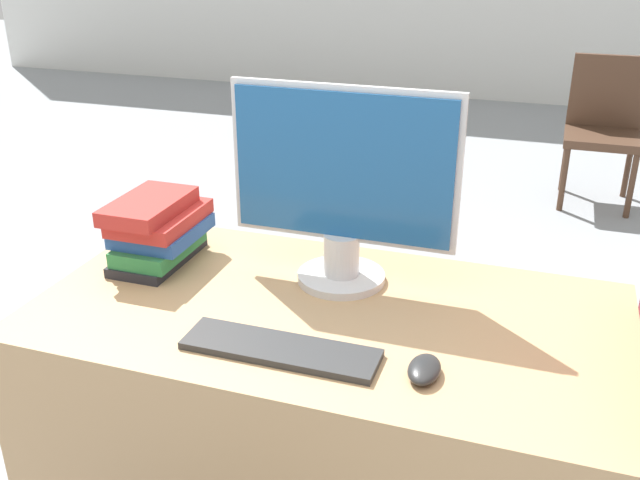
% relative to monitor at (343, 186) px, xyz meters
% --- Properties ---
extents(desk, '(1.38, 0.73, 0.78)m').
position_rel_monitor_xyz_m(desk, '(0.01, -0.15, -0.64)').
color(desk, tan).
rests_on(desk, ground_plane).
extents(monitor, '(0.56, 0.22, 0.49)m').
position_rel_monitor_xyz_m(monitor, '(0.00, 0.00, 0.00)').
color(monitor, silver).
rests_on(monitor, desk).
extents(keyboard, '(0.42, 0.12, 0.02)m').
position_rel_monitor_xyz_m(keyboard, '(-0.02, -0.36, -0.24)').
color(keyboard, '#2D2D2D').
rests_on(keyboard, desk).
extents(mouse, '(0.06, 0.11, 0.03)m').
position_rel_monitor_xyz_m(mouse, '(0.28, -0.35, -0.24)').
color(mouse, '#262626').
rests_on(mouse, desk).
extents(book_stack, '(0.19, 0.28, 0.18)m').
position_rel_monitor_xyz_m(book_stack, '(-0.49, -0.05, -0.16)').
color(book_stack, '#232328').
rests_on(book_stack, desk).
extents(far_chair, '(0.44, 0.44, 0.88)m').
position_rel_monitor_xyz_m(far_chair, '(0.74, 3.05, -0.54)').
color(far_chair, '#4C3323').
rests_on(far_chair, ground_plane).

